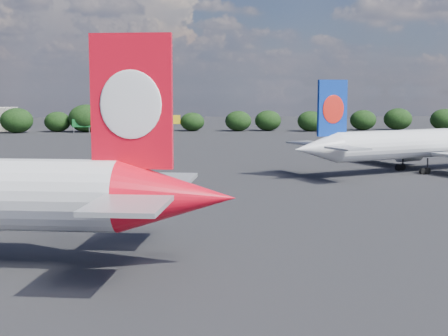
{
  "coord_description": "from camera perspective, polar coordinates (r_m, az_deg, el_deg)",
  "views": [
    {
      "loc": [
        12.51,
        -31.88,
        13.38
      ],
      "look_at": [
        16.0,
        12.0,
        8.0
      ],
      "focal_mm": 50.0,
      "sensor_mm": 36.0,
      "label": 1
    }
  ],
  "objects": [
    {
      "name": "ground",
      "position": [
        93.68,
        -12.18,
        -1.4
      ],
      "size": [
        500.0,
        500.0,
        0.0
      ],
      "primitive_type": "plane",
      "color": "black",
      "rests_on": "ground"
    },
    {
      "name": "china_southern_airliner",
      "position": [
        109.22,
        17.22,
        2.07
      ],
      "size": [
        44.85,
        43.17,
        15.23
      ],
      "color": "silver",
      "rests_on": "ground"
    },
    {
      "name": "highway_sign",
      "position": [
        210.35,
        -12.91,
        4.0
      ],
      "size": [
        6.0,
        0.3,
        4.5
      ],
      "color": "#136025",
      "rests_on": "ground"
    },
    {
      "name": "billboard_yellow",
      "position": [
        214.09,
        -4.69,
        4.4
      ],
      "size": [
        5.0,
        0.3,
        5.5
      ],
      "color": "yellow",
      "rests_on": "ground"
    },
    {
      "name": "horizon_treeline",
      "position": [
        212.96,
        -8.07,
        4.34
      ],
      "size": [
        207.95,
        14.69,
        9.26
      ],
      "color": "black",
      "rests_on": "ground"
    }
  ]
}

